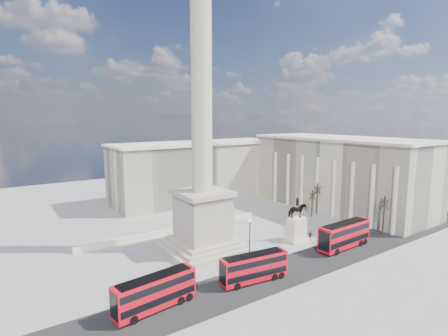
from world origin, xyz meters
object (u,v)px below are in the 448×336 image
Objects in this scene: red_bus_a at (156,292)px; red_bus_d at (419,218)px; equestrian_statue at (297,226)px; pedestrian_standing at (333,239)px; victorian_lamp at (250,235)px; pedestrian_crossing at (310,236)px; pedestrian_walking at (336,229)px; red_bus_b at (254,267)px; red_bus_c at (345,235)px; nelsons_column at (202,179)px.

red_bus_a is 1.11× the size of red_bus_d.
equestrian_statue reaches higher than red_bus_a.
red_bus_d is 5.18× the size of pedestrian_standing.
victorian_lamp is 15.23m from pedestrian_crossing.
red_bus_d is 29.46m from equestrian_statue.
equestrian_statue is 10.26m from pedestrian_walking.
equestrian_statue is at bearing 33.12° from red_bus_b.
red_bus_d is at bearing -10.69° from victorian_lamp.
red_bus_c is 18.31m from victorian_lamp.
equestrian_statue is (-27.99, 9.15, 0.91)m from red_bus_d.
victorian_lamp is at bearing -173.42° from equestrian_statue.
pedestrian_walking is (9.90, -1.70, -2.08)m from equestrian_statue.
pedestrian_walking is at bearing -9.76° from equestrian_statue.
equestrian_statue reaches higher than red_bus_b.
red_bus_a is 5.71× the size of pedestrian_crossing.
pedestrian_walking is at bearing -16.76° from nelsons_column.
red_bus_b is 19.51m from equestrian_statue.
nelsons_column is 20.89m from equestrian_statue.
pedestrian_crossing is (19.41, -7.97, -11.96)m from nelsons_column.
nelsons_column reaches higher than pedestrian_crossing.
pedestrian_standing is 0.99× the size of pedestrian_crossing.
red_bus_a is 5.75× the size of pedestrian_standing.
nelsons_column is 12.74m from victorian_lamp.
equestrian_statue reaches higher than pedestrian_crossing.
victorian_lamp is 3.57× the size of pedestrian_standing.
red_bus_a reaches higher than pedestrian_crossing.
red_bus_c is at bearing 175.05° from red_bus_d.
victorian_lamp is at bearing 167.97° from red_bus_d.
equestrian_statue is at bearing 13.64° from pedestrian_crossing.
pedestrian_walking is (5.47, 5.96, -1.58)m from red_bus_c.
red_bus_b is at bearing 67.72° from pedestrian_crossing.
red_bus_b is at bearing -11.66° from red_bus_a.
pedestrian_walking is 0.96× the size of pedestrian_crossing.
victorian_lamp is (19.61, 5.88, 1.72)m from red_bus_a.
nelsons_column is at bearing 172.70° from pedestrian_walking.
red_bus_a is at bearing -162.93° from pedestrian_walking.
nelsons_column is 49.03m from red_bus_d.
nelsons_column is at bearing 159.61° from red_bus_d.
red_bus_c is 6.44× the size of pedestrian_walking.
red_bus_d is (45.20, -15.61, -10.83)m from nelsons_column.
red_bus_b is (14.81, -1.19, -0.10)m from red_bus_a.
red_bus_b is at bearing -154.03° from equestrian_statue.
red_bus_b is 1.06× the size of red_bus_d.
red_bus_a is 37.17m from pedestrian_standing.
pedestrian_crossing is at bearing -22.33° from nelsons_column.
red_bus_a is 1.05× the size of red_bus_b.
red_bus_d is (60.33, -1.80, -0.19)m from red_bus_a.
nelsons_column is at bearing 119.51° from victorian_lamp.
pedestrian_standing is at bearing -11.56° from victorian_lamp.
nelsons_column is at bearing 35.31° from red_bus_a.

